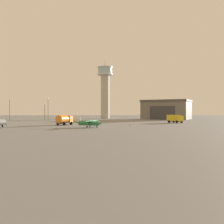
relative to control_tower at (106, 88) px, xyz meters
The scene contains 10 objects.
ground_plane 77.55m from the control_tower, 90.46° to the right, with size 400.00×400.00×0.00m, color slate.
control_tower is the anchor object (origin of this frame).
hangar 36.73m from the control_tower, 16.70° to the right, with size 29.35×26.66×10.18m.
airplane_green 78.41m from the control_tower, 91.53° to the right, with size 7.01×8.95×2.65m.
truck_fuel_tanker_orange 68.33m from the control_tower, 99.20° to the right, with size 4.58×6.25×3.04m.
truck_box_yellow 60.39m from the control_tower, 62.76° to the right, with size 5.24×6.33×2.88m.
light_post_west 39.20m from the control_tower, 139.49° to the right, with size 0.44×0.44×7.57m.
light_post_north 52.37m from the control_tower, 149.52° to the right, with size 0.44×0.44×10.14m.
light_post_centre 39.97m from the control_tower, 131.29° to the right, with size 0.44×0.44×10.34m.
traffic_cone_near_left 71.99m from the control_tower, 82.47° to the right, with size 0.36×0.36×0.72m.
Camera 1 is at (4.56, -64.17, 4.17)m, focal length 39.08 mm.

